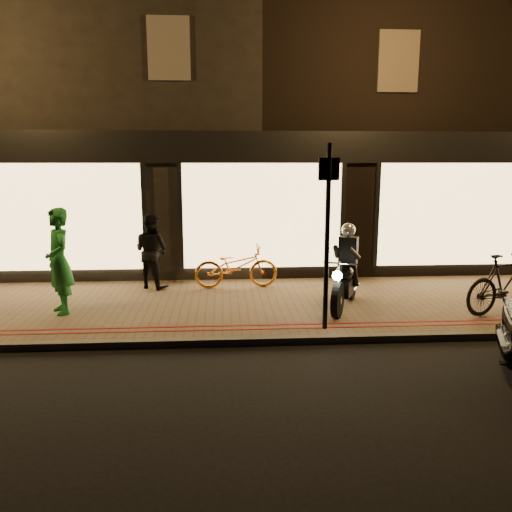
{
  "coord_description": "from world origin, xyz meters",
  "views": [
    {
      "loc": [
        -0.9,
        -7.37,
        2.84
      ],
      "look_at": [
        -0.29,
        1.74,
        1.1
      ],
      "focal_mm": 35.0,
      "sensor_mm": 36.0,
      "label": 1
    }
  ],
  "objects_px": {
    "sign_post": "(327,228)",
    "person_green": "(59,261)",
    "motorcycle": "(346,275)",
    "bicycle_gold": "(236,266)"
  },
  "relations": [
    {
      "from": "motorcycle",
      "to": "person_green",
      "type": "xyz_separation_m",
      "value": [
        -5.23,
        -0.0,
        0.34
      ]
    },
    {
      "from": "motorcycle",
      "to": "sign_post",
      "type": "bearing_deg",
      "value": -93.14
    },
    {
      "from": "person_green",
      "to": "sign_post",
      "type": "bearing_deg",
      "value": 43.54
    },
    {
      "from": "motorcycle",
      "to": "person_green",
      "type": "height_order",
      "value": "person_green"
    },
    {
      "from": "motorcycle",
      "to": "person_green",
      "type": "distance_m",
      "value": 5.24
    },
    {
      "from": "sign_post",
      "to": "person_green",
      "type": "relative_size",
      "value": 1.57
    },
    {
      "from": "bicycle_gold",
      "to": "sign_post",
      "type": "bearing_deg",
      "value": -157.31
    },
    {
      "from": "motorcycle",
      "to": "bicycle_gold",
      "type": "bearing_deg",
      "value": 165.69
    },
    {
      "from": "motorcycle",
      "to": "bicycle_gold",
      "type": "xyz_separation_m",
      "value": [
        -2.01,
        1.64,
        -0.14
      ]
    },
    {
      "from": "bicycle_gold",
      "to": "motorcycle",
      "type": "bearing_deg",
      "value": -132.75
    }
  ]
}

